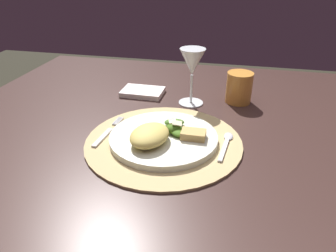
{
  "coord_description": "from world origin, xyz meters",
  "views": [
    {
      "loc": [
        0.13,
        -0.75,
        1.15
      ],
      "look_at": [
        -0.03,
        -0.05,
        0.76
      ],
      "focal_mm": 33.82,
      "sensor_mm": 36.0,
      "label": 1
    }
  ],
  "objects_px": {
    "dinner_plate": "(164,138)",
    "spoon": "(227,142)",
    "dining_table": "(182,155)",
    "amber_tumbler": "(239,88)",
    "wine_glass": "(194,65)",
    "fork": "(107,132)",
    "napkin": "(143,92)"
  },
  "relations": [
    {
      "from": "dining_table",
      "to": "dinner_plate",
      "type": "relative_size",
      "value": 5.08
    },
    {
      "from": "dining_table",
      "to": "fork",
      "type": "bearing_deg",
      "value": -151.41
    },
    {
      "from": "dinner_plate",
      "to": "amber_tumbler",
      "type": "bearing_deg",
      "value": 59.58
    },
    {
      "from": "fork",
      "to": "spoon",
      "type": "bearing_deg",
      "value": 3.83
    },
    {
      "from": "dinner_plate",
      "to": "napkin",
      "type": "xyz_separation_m",
      "value": [
        -0.14,
        0.29,
        -0.01
      ]
    },
    {
      "from": "dining_table",
      "to": "wine_glass",
      "type": "bearing_deg",
      "value": 88.27
    },
    {
      "from": "dining_table",
      "to": "napkin",
      "type": "xyz_separation_m",
      "value": [
        -0.17,
        0.19,
        0.11
      ]
    },
    {
      "from": "dinner_plate",
      "to": "wine_glass",
      "type": "relative_size",
      "value": 1.54
    },
    {
      "from": "napkin",
      "to": "wine_glass",
      "type": "bearing_deg",
      "value": -12.62
    },
    {
      "from": "dinner_plate",
      "to": "spoon",
      "type": "height_order",
      "value": "dinner_plate"
    },
    {
      "from": "dining_table",
      "to": "fork",
      "type": "xyz_separation_m",
      "value": [
        -0.18,
        -0.1,
        0.11
      ]
    },
    {
      "from": "dining_table",
      "to": "wine_glass",
      "type": "height_order",
      "value": "wine_glass"
    },
    {
      "from": "dining_table",
      "to": "dinner_plate",
      "type": "height_order",
      "value": "dinner_plate"
    },
    {
      "from": "dining_table",
      "to": "dinner_plate",
      "type": "xyz_separation_m",
      "value": [
        -0.03,
        -0.1,
        0.11
      ]
    },
    {
      "from": "spoon",
      "to": "dining_table",
      "type": "bearing_deg",
      "value": 147.89
    },
    {
      "from": "fork",
      "to": "dining_table",
      "type": "bearing_deg",
      "value": 28.59
    },
    {
      "from": "wine_glass",
      "to": "spoon",
      "type": "bearing_deg",
      "value": -62.17
    },
    {
      "from": "spoon",
      "to": "amber_tumbler",
      "type": "xyz_separation_m",
      "value": [
        0.02,
        0.27,
        0.04
      ]
    },
    {
      "from": "spoon",
      "to": "wine_glass",
      "type": "relative_size",
      "value": 0.79
    },
    {
      "from": "amber_tumbler",
      "to": "dining_table",
      "type": "bearing_deg",
      "value": -126.56
    },
    {
      "from": "dining_table",
      "to": "spoon",
      "type": "height_order",
      "value": "spoon"
    },
    {
      "from": "dining_table",
      "to": "amber_tumbler",
      "type": "relative_size",
      "value": 14.17
    },
    {
      "from": "dining_table",
      "to": "spoon",
      "type": "distance_m",
      "value": 0.18
    },
    {
      "from": "spoon",
      "to": "fork",
      "type": "bearing_deg",
      "value": -176.17
    },
    {
      "from": "fork",
      "to": "wine_glass",
      "type": "distance_m",
      "value": 0.33
    },
    {
      "from": "spoon",
      "to": "amber_tumbler",
      "type": "relative_size",
      "value": 1.42
    },
    {
      "from": "fork",
      "to": "napkin",
      "type": "xyz_separation_m",
      "value": [
        0.01,
        0.28,
        -0.0
      ]
    },
    {
      "from": "fork",
      "to": "spoon",
      "type": "height_order",
      "value": "spoon"
    },
    {
      "from": "spoon",
      "to": "amber_tumbler",
      "type": "bearing_deg",
      "value": 85.82
    },
    {
      "from": "spoon",
      "to": "napkin",
      "type": "relative_size",
      "value": 1.0
    },
    {
      "from": "amber_tumbler",
      "to": "wine_glass",
      "type": "bearing_deg",
      "value": -161.98
    },
    {
      "from": "napkin",
      "to": "fork",
      "type": "bearing_deg",
      "value": -92.13
    }
  ]
}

